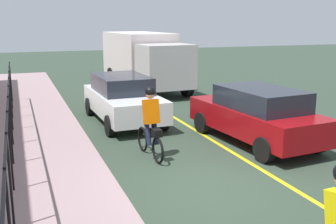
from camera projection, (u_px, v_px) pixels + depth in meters
name	position (u px, v px, depth m)	size (l,w,h in m)	color
ground_plane	(211.00, 189.00, 8.44)	(80.00, 80.00, 0.00)	#2D3D30
lane_line_centre	(276.00, 179.00, 8.99)	(36.00, 0.12, 0.01)	yellow
sidewalk	(39.00, 212.00, 7.26)	(40.00, 3.20, 0.15)	gray
iron_fence	(9.00, 133.00, 7.77)	(19.35, 0.04, 1.60)	black
cyclist_lead	(151.00, 123.00, 10.16)	(1.71, 0.38, 1.83)	black
patrol_sedan	(257.00, 114.00, 11.47)	(4.54, 2.23, 1.58)	maroon
parked_sedan_rear	(123.00, 98.00, 13.83)	(4.45, 2.02, 1.58)	white
box_truck_background	(144.00, 59.00, 20.13)	(6.84, 2.86, 2.78)	silver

